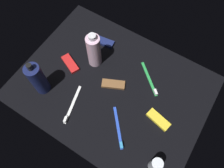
{
  "coord_description": "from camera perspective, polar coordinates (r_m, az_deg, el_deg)",
  "views": [
    {
      "loc": [
        -22.22,
        35.16,
        90.65
      ],
      "look_at": [
        0.0,
        0.0,
        3.0
      ],
      "focal_mm": 35.34,
      "sensor_mm": 36.0,
      "label": 1
    }
  ],
  "objects": [
    {
      "name": "snack_bar_red",
      "position": [
        1.06,
        -10.76,
        5.22
      ],
      "size": [
        11.13,
        7.8,
        1.5
      ],
      "primitive_type": "cube",
      "rotation": [
        0.0,
        0.0,
        -0.41
      ],
      "color": "red",
      "rests_on": "ground_plane"
    },
    {
      "name": "snack_bar_navy",
      "position": [
        1.12,
        -2.21,
        10.91
      ],
      "size": [
        10.85,
        5.38,
        1.5
      ],
      "primitive_type": "cube",
      "rotation": [
        0.0,
        0.0,
        0.14
      ],
      "color": "navy",
      "rests_on": "ground_plane"
    },
    {
      "name": "lotion_bottle",
      "position": [
        0.97,
        -18.67,
        1.25
      ],
      "size": [
        6.36,
        6.36,
        20.34
      ],
      "color": "#171E4D",
      "rests_on": "ground_plane"
    },
    {
      "name": "toothbrush_blue",
      "position": [
        0.93,
        1.69,
        -11.77
      ],
      "size": [
        12.75,
        14.34,
        2.1
      ],
      "color": "blue",
      "rests_on": "ground_plane"
    },
    {
      "name": "toothbrush_green",
      "position": [
        1.02,
        9.82,
        0.92
      ],
      "size": [
        14.37,
        12.71,
        2.1
      ],
      "color": "green",
      "rests_on": "ground_plane"
    },
    {
      "name": "ground_plane",
      "position": [
        1.0,
        -0.0,
        -0.88
      ],
      "size": [
        84.0,
        64.0,
        1.2
      ],
      "primitive_type": "cube",
      "color": "black"
    },
    {
      "name": "deodorant_stick",
      "position": [
        0.88,
        11.16,
        -19.84
      ],
      "size": [
        4.2,
        4.2,
        9.62
      ],
      "primitive_type": "cylinder",
      "color": "silver",
      "rests_on": "ground_plane"
    },
    {
      "name": "bodywash_bottle",
      "position": [
        0.99,
        -4.71,
        8.61
      ],
      "size": [
        6.18,
        6.18,
        19.89
      ],
      "color": "silver",
      "rests_on": "ground_plane"
    },
    {
      "name": "snack_bar_yellow",
      "position": [
        0.96,
        11.91,
        -9.0
      ],
      "size": [
        11.02,
        6.18,
        1.5
      ],
      "primitive_type": "cube",
      "rotation": [
        0.0,
        0.0,
        -0.22
      ],
      "color": "yellow",
      "rests_on": "ground_plane"
    },
    {
      "name": "snack_bar_brown",
      "position": [
        0.99,
        0.51,
        -0.16
      ],
      "size": [
        11.11,
        8.08,
        1.5
      ],
      "primitive_type": "cube",
      "rotation": [
        0.0,
        0.0,
        0.44
      ],
      "color": "brown",
      "rests_on": "ground_plane"
    },
    {
      "name": "toothbrush_white",
      "position": [
        0.97,
        -10.41,
        -5.68
      ],
      "size": [
        5.7,
        17.72,
        2.1
      ],
      "color": "white",
      "rests_on": "ground_plane"
    }
  ]
}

